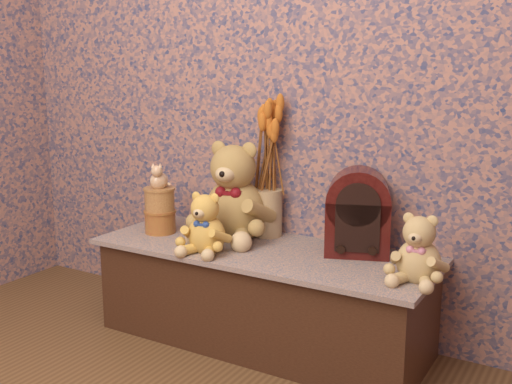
{
  "coord_description": "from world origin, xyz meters",
  "views": [
    {
      "loc": [
        1.18,
        -0.8,
        1.13
      ],
      "look_at": [
        0.0,
        1.2,
        0.64
      ],
      "focal_mm": 43.01,
      "sensor_mm": 36.0,
      "label": 1
    }
  ],
  "objects_px": {
    "teddy_small": "(419,245)",
    "cat_figurine": "(159,175)",
    "cathedral_radio": "(358,212)",
    "biscuit_tin_lower": "(160,222)",
    "teddy_large": "(235,186)",
    "ceramic_vase": "(268,213)",
    "teddy_medium": "(206,220)"
  },
  "relations": [
    {
      "from": "teddy_small",
      "to": "biscuit_tin_lower",
      "type": "bearing_deg",
      "value": 178.34
    },
    {
      "from": "teddy_large",
      "to": "biscuit_tin_lower",
      "type": "bearing_deg",
      "value": -170.13
    },
    {
      "from": "cathedral_radio",
      "to": "biscuit_tin_lower",
      "type": "height_order",
      "value": "cathedral_radio"
    },
    {
      "from": "teddy_large",
      "to": "ceramic_vase",
      "type": "xyz_separation_m",
      "value": [
        0.11,
        0.08,
        -0.12
      ]
    },
    {
      "from": "teddy_large",
      "to": "biscuit_tin_lower",
      "type": "xyz_separation_m",
      "value": [
        -0.32,
        -0.11,
        -0.17
      ]
    },
    {
      "from": "teddy_small",
      "to": "biscuit_tin_lower",
      "type": "distance_m",
      "value": 1.15
    },
    {
      "from": "teddy_medium",
      "to": "cat_figurine",
      "type": "bearing_deg",
      "value": 152.44
    },
    {
      "from": "teddy_large",
      "to": "teddy_medium",
      "type": "bearing_deg",
      "value": -95.74
    },
    {
      "from": "teddy_large",
      "to": "ceramic_vase",
      "type": "height_order",
      "value": "teddy_large"
    },
    {
      "from": "teddy_large",
      "to": "cathedral_radio",
      "type": "xyz_separation_m",
      "value": [
        0.54,
        0.04,
        -0.05
      ]
    },
    {
      "from": "teddy_large",
      "to": "teddy_small",
      "type": "distance_m",
      "value": 0.85
    },
    {
      "from": "teddy_medium",
      "to": "biscuit_tin_lower",
      "type": "bearing_deg",
      "value": 152.44
    },
    {
      "from": "ceramic_vase",
      "to": "biscuit_tin_lower",
      "type": "bearing_deg",
      "value": -155.27
    },
    {
      "from": "teddy_medium",
      "to": "teddy_small",
      "type": "height_order",
      "value": "teddy_medium"
    },
    {
      "from": "teddy_small",
      "to": "ceramic_vase",
      "type": "relative_size",
      "value": 1.25
    },
    {
      "from": "teddy_small",
      "to": "cat_figurine",
      "type": "bearing_deg",
      "value": 178.34
    },
    {
      "from": "biscuit_tin_lower",
      "to": "teddy_small",
      "type": "bearing_deg",
      "value": -1.54
    },
    {
      "from": "biscuit_tin_lower",
      "to": "cat_figurine",
      "type": "height_order",
      "value": "cat_figurine"
    },
    {
      "from": "teddy_small",
      "to": "cat_figurine",
      "type": "relative_size",
      "value": 2.15
    },
    {
      "from": "teddy_small",
      "to": "cathedral_radio",
      "type": "relative_size",
      "value": 0.75
    },
    {
      "from": "teddy_medium",
      "to": "teddy_small",
      "type": "distance_m",
      "value": 0.82
    },
    {
      "from": "teddy_medium",
      "to": "biscuit_tin_lower",
      "type": "distance_m",
      "value": 0.37
    },
    {
      "from": "cathedral_radio",
      "to": "ceramic_vase",
      "type": "height_order",
      "value": "cathedral_radio"
    },
    {
      "from": "teddy_medium",
      "to": "ceramic_vase",
      "type": "height_order",
      "value": "teddy_medium"
    },
    {
      "from": "teddy_large",
      "to": "biscuit_tin_lower",
      "type": "distance_m",
      "value": 0.38
    },
    {
      "from": "ceramic_vase",
      "to": "cathedral_radio",
      "type": "bearing_deg",
      "value": -6.22
    },
    {
      "from": "ceramic_vase",
      "to": "cat_figurine",
      "type": "xyz_separation_m",
      "value": [
        -0.43,
        -0.2,
        0.16
      ]
    },
    {
      "from": "cathedral_radio",
      "to": "ceramic_vase",
      "type": "relative_size",
      "value": 1.67
    },
    {
      "from": "teddy_large",
      "to": "cat_figurine",
      "type": "distance_m",
      "value": 0.34
    },
    {
      "from": "teddy_large",
      "to": "biscuit_tin_lower",
      "type": "height_order",
      "value": "teddy_large"
    },
    {
      "from": "teddy_large",
      "to": "ceramic_vase",
      "type": "bearing_deg",
      "value": 27.21
    },
    {
      "from": "teddy_medium",
      "to": "teddy_small",
      "type": "xyz_separation_m",
      "value": [
        0.81,
        0.09,
        -0.0
      ]
    }
  ]
}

